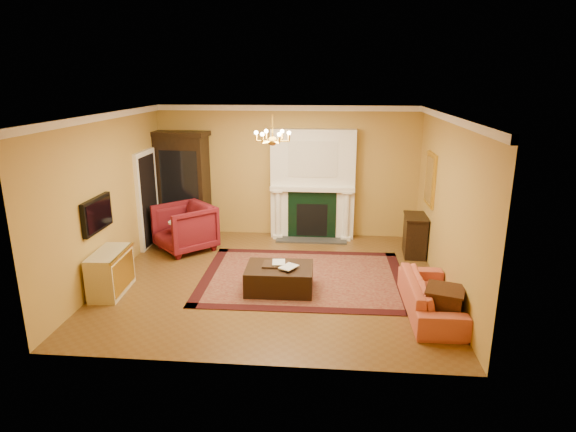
# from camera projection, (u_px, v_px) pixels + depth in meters

# --- Properties ---
(floor) EXTENTS (6.00, 5.50, 0.02)m
(floor) POSITION_uv_depth(u_px,v_px,m) (274.00, 280.00, 8.87)
(floor) COLOR brown
(floor) RESTS_ON ground
(ceiling) EXTENTS (6.00, 5.50, 0.02)m
(ceiling) POSITION_uv_depth(u_px,v_px,m) (272.00, 114.00, 8.04)
(ceiling) COLOR white
(ceiling) RESTS_ON wall_back
(wall_back) EXTENTS (6.00, 0.02, 3.00)m
(wall_back) POSITION_uv_depth(u_px,v_px,m) (287.00, 172.00, 11.10)
(wall_back) COLOR #B98E42
(wall_back) RESTS_ON floor
(wall_front) EXTENTS (6.00, 0.02, 3.00)m
(wall_front) POSITION_uv_depth(u_px,v_px,m) (246.00, 257.00, 5.81)
(wall_front) COLOR #B98E42
(wall_front) RESTS_ON floor
(wall_left) EXTENTS (0.02, 5.50, 3.00)m
(wall_left) POSITION_uv_depth(u_px,v_px,m) (108.00, 197.00, 8.71)
(wall_left) COLOR #B98E42
(wall_left) RESTS_ON floor
(wall_right) EXTENTS (0.02, 5.50, 3.00)m
(wall_right) POSITION_uv_depth(u_px,v_px,m) (448.00, 205.00, 8.20)
(wall_right) COLOR #B98E42
(wall_right) RESTS_ON floor
(fireplace) EXTENTS (1.90, 0.70, 2.50)m
(fireplace) POSITION_uv_depth(u_px,v_px,m) (313.00, 187.00, 10.95)
(fireplace) COLOR white
(fireplace) RESTS_ON wall_back
(crown_molding) EXTENTS (6.00, 5.50, 0.12)m
(crown_molding) POSITION_uv_depth(u_px,v_px,m) (278.00, 114.00, 8.97)
(crown_molding) COLOR white
(crown_molding) RESTS_ON ceiling
(doorway) EXTENTS (0.08, 1.05, 2.10)m
(doorway) POSITION_uv_depth(u_px,v_px,m) (148.00, 199.00, 10.46)
(doorway) COLOR white
(doorway) RESTS_ON wall_left
(tv_panel) EXTENTS (0.09, 0.95, 0.58)m
(tv_panel) POSITION_uv_depth(u_px,v_px,m) (97.00, 214.00, 8.17)
(tv_panel) COLOR black
(tv_panel) RESTS_ON wall_left
(gilt_mirror) EXTENTS (0.06, 0.76, 1.05)m
(gilt_mirror) POSITION_uv_depth(u_px,v_px,m) (430.00, 179.00, 9.50)
(gilt_mirror) COLOR gold
(gilt_mirror) RESTS_ON wall_right
(chandelier) EXTENTS (0.63, 0.55, 0.53)m
(chandelier) POSITION_uv_depth(u_px,v_px,m) (273.00, 138.00, 8.15)
(chandelier) COLOR gold
(chandelier) RESTS_ON ceiling
(oriental_rug) EXTENTS (3.80, 2.87, 0.02)m
(oriental_rug) POSITION_uv_depth(u_px,v_px,m) (303.00, 277.00, 8.96)
(oriental_rug) COLOR #4F1310
(oriental_rug) RESTS_ON floor
(china_cabinet) EXTENTS (1.22, 0.67, 2.32)m
(china_cabinet) POSITION_uv_depth(u_px,v_px,m) (183.00, 186.00, 11.14)
(china_cabinet) COLOR black
(china_cabinet) RESTS_ON floor
(wingback_armchair) EXTENTS (1.46, 1.47, 1.10)m
(wingback_armchair) POSITION_uv_depth(u_px,v_px,m) (185.00, 225.00, 10.26)
(wingback_armchair) COLOR maroon
(wingback_armchair) RESTS_ON floor
(pedestal_table) EXTENTS (0.38, 0.38, 0.68)m
(pedestal_table) POSITION_uv_depth(u_px,v_px,m) (178.00, 234.00, 10.17)
(pedestal_table) COLOR black
(pedestal_table) RESTS_ON floor
(commode) EXTENTS (0.53, 1.03, 0.75)m
(commode) POSITION_uv_depth(u_px,v_px,m) (110.00, 272.00, 8.25)
(commode) COLOR beige
(commode) RESTS_ON floor
(coral_sofa) EXTENTS (0.58, 1.92, 0.75)m
(coral_sofa) POSITION_uv_depth(u_px,v_px,m) (431.00, 291.00, 7.53)
(coral_sofa) COLOR #B9513A
(coral_sofa) RESTS_ON floor
(end_table) EXTENTS (0.63, 0.63, 0.58)m
(end_table) POSITION_uv_depth(u_px,v_px,m) (444.00, 308.00, 7.14)
(end_table) COLOR #3D1B10
(end_table) RESTS_ON floor
(console_table) EXTENTS (0.47, 0.76, 0.82)m
(console_table) POSITION_uv_depth(u_px,v_px,m) (415.00, 236.00, 10.00)
(console_table) COLOR black
(console_table) RESTS_ON floor
(leather_ottoman) EXTENTS (1.16, 0.86, 0.43)m
(leather_ottoman) POSITION_uv_depth(u_px,v_px,m) (279.00, 278.00, 8.36)
(leather_ottoman) COLOR black
(leather_ottoman) RESTS_ON oriental_rug
(ottoman_tray) EXTENTS (0.46, 0.36, 0.03)m
(ottoman_tray) POSITION_uv_depth(u_px,v_px,m) (276.00, 264.00, 8.36)
(ottoman_tray) COLOR black
(ottoman_tray) RESTS_ON leather_ottoman
(book_a) EXTENTS (0.22, 0.05, 0.30)m
(book_a) POSITION_uv_depth(u_px,v_px,m) (272.00, 255.00, 8.33)
(book_a) COLOR gray
(book_a) RESTS_ON ottoman_tray
(book_b) EXTENTS (0.21, 0.14, 0.32)m
(book_b) POSITION_uv_depth(u_px,v_px,m) (283.00, 257.00, 8.20)
(book_b) COLOR gray
(book_b) RESTS_ON ottoman_tray
(topiary_left) EXTENTS (0.17, 0.17, 0.45)m
(topiary_left) POSITION_uv_depth(u_px,v_px,m) (286.00, 174.00, 10.88)
(topiary_left) COLOR gray
(topiary_left) RESTS_ON fireplace
(topiary_right) EXTENTS (0.17, 0.17, 0.45)m
(topiary_right) POSITION_uv_depth(u_px,v_px,m) (338.00, 175.00, 10.78)
(topiary_right) COLOR gray
(topiary_right) RESTS_ON fireplace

